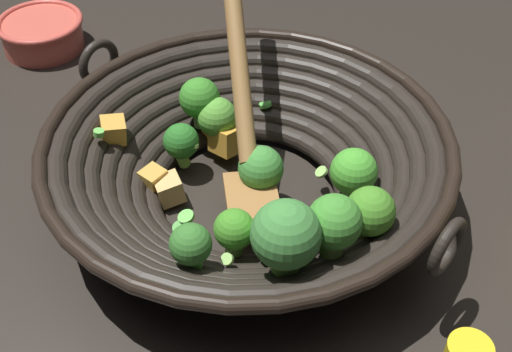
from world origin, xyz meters
TOP-DOWN VIEW (x-y plane):
  - ground_plane at (0.00, 0.00)m, footprint 4.00×4.00m
  - wok at (-0.00, 0.00)m, footprint 0.44×0.40m
  - prep_bowl at (0.41, -0.07)m, footprint 0.11×0.11m

SIDE VIEW (x-z plane):
  - ground_plane at x=0.00m, z-range 0.00..0.00m
  - prep_bowl at x=0.41m, z-range 0.00..0.05m
  - wok at x=0.00m, z-range -0.07..0.19m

